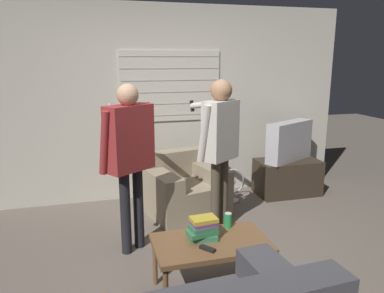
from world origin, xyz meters
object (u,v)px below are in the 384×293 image
object	(u,v)px
person_left_standing	(129,147)
book_stack	(203,229)
armchair_beige	(184,189)
tv	(289,141)
floor_fan	(232,185)
soda_can	(228,220)
spare_remote	(207,249)
person_right_standing	(219,137)
coffee_table	(211,247)

from	to	relation	value
person_left_standing	book_stack	distance (m)	1.09
armchair_beige	tv	bearing A→B (deg)	174.54
person_left_standing	floor_fan	size ratio (longest dim) A/B	3.63
book_stack	soda_can	xyz separation A→B (m)	(0.27, 0.15, -0.02)
person_left_standing	soda_can	bearing A→B (deg)	-75.83
tv	spare_remote	bearing A→B (deg)	20.69
tv	person_right_standing	distance (m)	1.60
tv	person_left_standing	world-z (taller)	person_left_standing
coffee_table	floor_fan	world-z (taller)	coffee_table
spare_remote	person_left_standing	bearing A→B (deg)	76.54
person_left_standing	soda_can	xyz separation A→B (m)	(0.75, -0.68, -0.53)
coffee_table	tv	world-z (taller)	tv
spare_remote	floor_fan	world-z (taller)	spare_remote
tv	floor_fan	world-z (taller)	tv
soda_can	tv	bearing A→B (deg)	47.96
book_stack	spare_remote	bearing A→B (deg)	-96.70
armchair_beige	spare_remote	bearing A→B (deg)	67.67
soda_can	person_left_standing	bearing A→B (deg)	137.98
person_left_standing	soda_can	world-z (taller)	person_left_standing
spare_remote	person_right_standing	bearing A→B (deg)	29.08
coffee_table	spare_remote	size ratio (longest dim) A/B	7.15
person_right_standing	floor_fan	distance (m)	1.23
book_stack	soda_can	bearing A→B (deg)	29.26
armchair_beige	book_stack	xyz separation A→B (m)	(-0.24, -1.61, 0.24)
soda_can	person_right_standing	bearing A→B (deg)	76.10
armchair_beige	floor_fan	xyz separation A→B (m)	(0.70, 0.16, -0.07)
armchair_beige	coffee_table	xyz separation A→B (m)	(-0.19, -1.67, 0.11)
coffee_table	floor_fan	bearing A→B (deg)	64.03
book_stack	soda_can	size ratio (longest dim) A/B	2.07
person_left_standing	floor_fan	xyz separation A→B (m)	(1.42, 0.94, -0.82)
book_stack	spare_remote	size ratio (longest dim) A/B	2.05
person_left_standing	spare_remote	size ratio (longest dim) A/B	12.91
person_right_standing	spare_remote	xyz separation A→B (m)	(-0.50, -1.17, -0.59)
tv	person_right_standing	bearing A→B (deg)	5.52
coffee_table	tv	bearing A→B (deg)	47.43
coffee_table	person_left_standing	bearing A→B (deg)	120.95
person_right_standing	armchair_beige	bearing A→B (deg)	76.36
person_left_standing	spare_remote	xyz separation A→B (m)	(0.46, -1.01, -0.58)
armchair_beige	spare_remote	size ratio (longest dim) A/B	8.27
armchair_beige	book_stack	bearing A→B (deg)	67.48
person_left_standing	person_right_standing	distance (m)	0.97
person_right_standing	spare_remote	size ratio (longest dim) A/B	13.04
book_stack	soda_can	world-z (taller)	book_stack
coffee_table	spare_remote	world-z (taller)	spare_remote
coffee_table	book_stack	bearing A→B (deg)	130.38
tv	spare_remote	xyz separation A→B (m)	(-1.81, -2.03, -0.29)
armchair_beige	soda_can	size ratio (longest dim) A/B	8.35
tv	soda_can	world-z (taller)	tv
person_left_standing	book_stack	world-z (taller)	person_left_standing
coffee_table	person_right_standing	distance (m)	1.30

